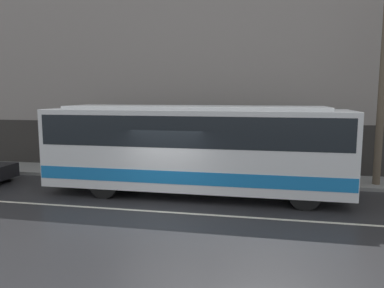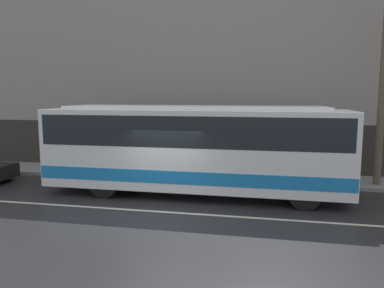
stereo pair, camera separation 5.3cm
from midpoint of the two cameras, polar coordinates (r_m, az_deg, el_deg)
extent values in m
plane|color=#262628|center=(12.14, -5.09, -10.23)|extent=(60.00, 60.00, 0.00)
cube|color=gray|center=(16.94, -0.06, -4.80)|extent=(60.00, 2.29, 0.14)
cube|color=gray|center=(17.84, 0.80, 10.92)|extent=(60.00, 0.30, 9.48)
cube|color=#2D2B28|center=(17.83, 0.68, -0.53)|extent=(60.00, 0.06, 2.37)
cube|color=beige|center=(12.13, -5.09, -10.21)|extent=(54.00, 0.14, 0.01)
cube|color=white|center=(13.69, 0.37, -0.59)|extent=(10.93, 2.49, 2.82)
cube|color=#1972BF|center=(13.84, 0.37, -4.11)|extent=(10.88, 2.51, 0.45)
cube|color=black|center=(13.61, 0.38, 2.30)|extent=(10.61, 2.51, 1.07)
cube|color=orange|center=(13.59, 23.45, 3.88)|extent=(0.12, 1.87, 0.28)
cube|color=white|center=(13.56, 0.38, 5.56)|extent=(9.29, 2.12, 0.12)
cylinder|color=black|center=(12.67, 16.92, -7.31)|extent=(1.04, 0.28, 1.04)
cylinder|color=black|center=(14.77, 16.17, -5.16)|extent=(1.04, 0.28, 1.04)
cylinder|color=black|center=(13.85, -13.15, -5.90)|extent=(1.04, 0.28, 1.04)
cylinder|color=black|center=(15.79, -9.85, -4.15)|extent=(1.04, 0.28, 1.04)
cylinder|color=black|center=(18.39, -26.46, -3.85)|extent=(0.62, 0.20, 0.62)
cylinder|color=brown|center=(16.36, 27.30, 10.04)|extent=(0.28, 0.28, 9.00)
camera|label=1|loc=(0.03, -89.89, 0.01)|focal=35.00mm
camera|label=2|loc=(0.03, 90.11, -0.01)|focal=35.00mm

